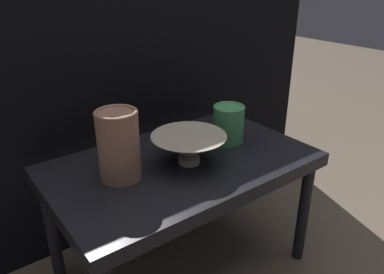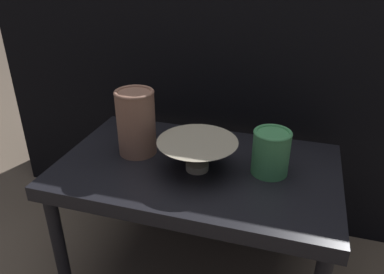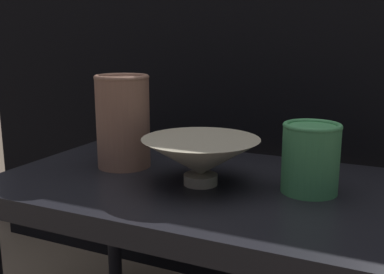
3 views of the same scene
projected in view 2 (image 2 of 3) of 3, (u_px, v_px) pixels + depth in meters
ground_plane at (196, 271)px, 1.20m from camera, size 8.00×8.00×0.00m
table at (197, 178)px, 1.04m from camera, size 0.75×0.46×0.40m
couch_backdrop at (237, 83)px, 1.48m from camera, size 1.73×0.50×0.90m
bowl at (197, 153)px, 0.98m from camera, size 0.21×0.21×0.08m
vase_textured_left at (136, 122)px, 1.04m from camera, size 0.11×0.11×0.19m
vase_colorful_right at (271, 152)px, 0.96m from camera, size 0.10×0.10×0.12m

